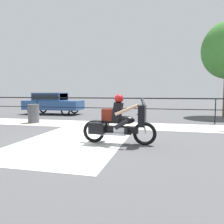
# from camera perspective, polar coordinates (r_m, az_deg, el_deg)

# --- Properties ---
(ground_plane) EXTENTS (120.00, 120.00, 0.00)m
(ground_plane) POSITION_cam_1_polar(r_m,az_deg,el_deg) (7.73, -6.17, -7.04)
(ground_plane) COLOR #4C4C4F
(sidewalk_band) EXTENTS (44.00, 2.40, 0.01)m
(sidewalk_band) POSITION_cam_1_polar(r_m,az_deg,el_deg) (10.94, -0.15, -3.38)
(sidewalk_band) COLOR #B7B2A8
(sidewalk_band) RESTS_ON ground
(crosswalk_band) EXTENTS (3.36, 6.00, 0.01)m
(crosswalk_band) POSITION_cam_1_polar(r_m,az_deg,el_deg) (7.68, -9.36, -7.12)
(crosswalk_band) COLOR silver
(crosswalk_band) RESTS_ON ground
(fence_railing) EXTENTS (36.00, 0.05, 1.33)m
(fence_railing) POSITION_cam_1_polar(r_m,az_deg,el_deg) (12.31, 1.52, 2.44)
(fence_railing) COLOR black
(fence_railing) RESTS_ON ground
(motorcycle) EXTENTS (2.36, 0.76, 1.58)m
(motorcycle) POSITION_cam_1_polar(r_m,az_deg,el_deg) (6.87, 1.77, -2.64)
(motorcycle) COLOR black
(motorcycle) RESTS_ON ground
(parked_car) EXTENTS (4.29, 1.68, 1.60)m
(parked_car) POSITION_cam_1_polar(r_m,az_deg,el_deg) (16.86, -15.35, 2.56)
(parked_car) COLOR #284C84
(parked_car) RESTS_ON ground
(trash_bin) EXTENTS (0.60, 0.60, 1.00)m
(trash_bin) POSITION_cam_1_polar(r_m,az_deg,el_deg) (12.38, -19.81, -0.38)
(trash_bin) COLOR #515156
(trash_bin) RESTS_ON ground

